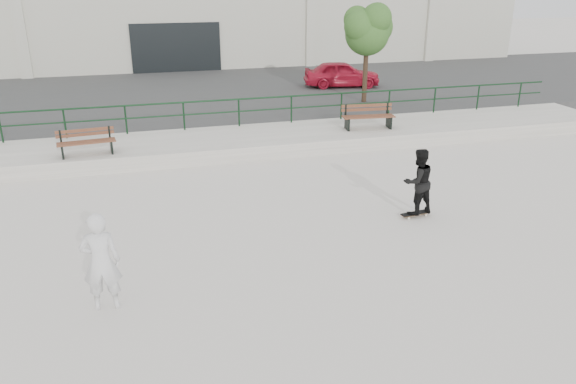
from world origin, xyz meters
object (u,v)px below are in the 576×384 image
object	(u,v)px
bench_left	(86,142)
red_car	(342,74)
tree	(368,28)
skateboard	(415,214)
standing_skater	(418,182)
bench_right	(368,117)
seated_skater	(101,262)

from	to	relation	value
bench_left	red_car	world-z (taller)	red_car
tree	red_car	size ratio (longest dim) A/B	1.12
red_car	skateboard	xyz separation A→B (m)	(-3.50, -14.49, -1.06)
bench_left	standing_skater	distance (m)	10.14
tree	red_car	world-z (taller)	tree
red_car	skateboard	size ratio (longest dim) A/B	4.65
bench_right	red_car	distance (m)	8.08
seated_skater	standing_skater	bearing A→B (deg)	-159.92
bench_left	skateboard	size ratio (longest dim) A/B	2.21
bench_left	skateboard	xyz separation A→B (m)	(8.12, -6.08, -0.82)
red_car	standing_skater	size ratio (longest dim) A/B	2.20
bench_left	standing_skater	xyz separation A→B (m)	(8.12, -6.08, 0.04)
tree	red_car	xyz separation A→B (m)	(0.27, 3.54, -2.49)
bench_right	red_car	bearing A→B (deg)	82.06
bench_right	skateboard	distance (m)	6.89
tree	standing_skater	bearing A→B (deg)	-106.45
bench_left	standing_skater	world-z (taller)	standing_skater
standing_skater	seated_skater	distance (m)	7.79
skateboard	standing_skater	world-z (taller)	standing_skater
bench_left	red_car	distance (m)	14.35
standing_skater	tree	bearing A→B (deg)	-114.92
skateboard	red_car	bearing A→B (deg)	68.95
tree	bench_right	bearing A→B (deg)	-111.65
tree	standing_skater	world-z (taller)	tree
tree	seated_skater	xyz separation A→B (m)	(-10.69, -13.19, -2.67)
bench_left	seated_skater	size ratio (longest dim) A/B	0.93
bench_right	skateboard	bearing A→B (deg)	-96.74
seated_skater	tree	bearing A→B (deg)	-125.67
skateboard	tree	bearing A→B (deg)	66.09
bench_left	skateboard	world-z (taller)	bench_left
bench_right	red_car	xyz separation A→B (m)	(1.97, 7.83, 0.20)
bench_right	tree	size ratio (longest dim) A/B	0.46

